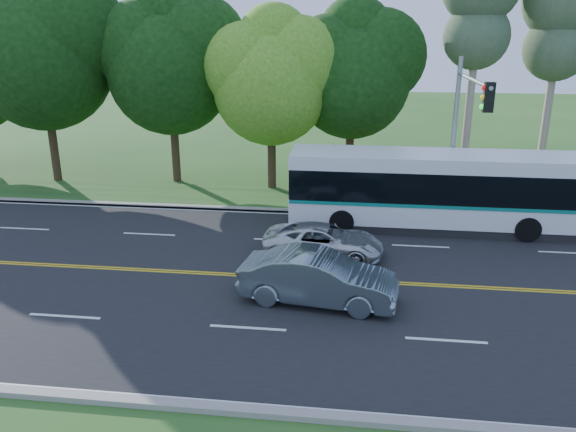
# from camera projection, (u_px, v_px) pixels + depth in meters

# --- Properties ---
(ground) EXTENTS (120.00, 120.00, 0.00)m
(ground) POSITION_uv_depth(u_px,v_px,m) (282.00, 278.00, 19.17)
(ground) COLOR #214F1A
(ground) RESTS_ON ground
(road) EXTENTS (60.00, 14.00, 0.02)m
(road) POSITION_uv_depth(u_px,v_px,m) (282.00, 277.00, 19.16)
(road) COLOR black
(road) RESTS_ON ground
(curb_north) EXTENTS (60.00, 0.30, 0.15)m
(curb_north) POSITION_uv_depth(u_px,v_px,m) (302.00, 211.00, 25.87)
(curb_north) COLOR gray
(curb_north) RESTS_ON ground
(curb_south) EXTENTS (60.00, 0.30, 0.15)m
(curb_south) POSITION_uv_depth(u_px,v_px,m) (239.00, 410.00, 12.42)
(curb_south) COLOR gray
(curb_south) RESTS_ON ground
(grass_verge) EXTENTS (60.00, 4.00, 0.10)m
(grass_verge) POSITION_uv_depth(u_px,v_px,m) (306.00, 200.00, 27.62)
(grass_verge) COLOR #214F1A
(grass_verge) RESTS_ON ground
(lane_markings) EXTENTS (57.60, 13.82, 0.00)m
(lane_markings) POSITION_uv_depth(u_px,v_px,m) (279.00, 277.00, 19.17)
(lane_markings) COLOR gold
(lane_markings) RESTS_ON road
(tree_row) EXTENTS (44.70, 9.10, 13.84)m
(tree_row) POSITION_uv_depth(u_px,v_px,m) (214.00, 56.00, 29.03)
(tree_row) COLOR #2F1E15
(tree_row) RESTS_ON ground
(bougainvillea_hedge) EXTENTS (9.50, 2.25, 1.50)m
(bougainvillea_hedge) POSITION_uv_depth(u_px,v_px,m) (460.00, 197.00, 25.77)
(bougainvillea_hedge) COLOR maroon
(bougainvillea_hedge) RESTS_ON ground
(traffic_signal) EXTENTS (0.42, 6.10, 7.00)m
(traffic_signal) POSITION_uv_depth(u_px,v_px,m) (463.00, 120.00, 22.01)
(traffic_signal) COLOR #93969B
(traffic_signal) RESTS_ON ground
(transit_bus) EXTENTS (12.26, 2.77, 3.21)m
(transit_bus) POSITION_uv_depth(u_px,v_px,m) (437.00, 192.00, 23.44)
(transit_bus) COLOR white
(transit_bus) RESTS_ON road
(sedan) EXTENTS (5.02, 2.32, 1.59)m
(sedan) POSITION_uv_depth(u_px,v_px,m) (318.00, 278.00, 17.21)
(sedan) COLOR slate
(sedan) RESTS_ON road
(suv) EXTENTS (4.53, 2.31, 1.23)m
(suv) POSITION_uv_depth(u_px,v_px,m) (324.00, 241.00, 20.67)
(suv) COLOR silver
(suv) RESTS_ON road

